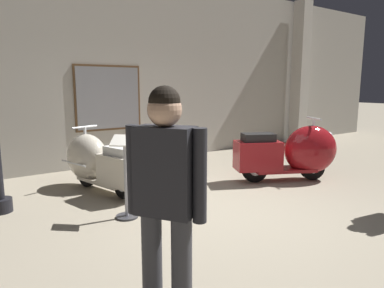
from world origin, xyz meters
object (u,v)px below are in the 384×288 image
Objects in this scene: scooter_0 at (97,162)px; visitor_0 at (166,194)px; scooter_1 at (294,152)px; info_stanchion at (126,184)px.

visitor_0 is (-0.70, -3.35, 0.49)m from scooter_0.
info_stanchion is (-3.11, 0.04, -0.07)m from scooter_1.
scooter_1 is 4.22m from visitor_0.
scooter_0 is 3.31m from scooter_1.
visitor_0 reaches higher than scooter_0.
info_stanchion is (0.59, 2.01, -0.52)m from visitor_0.
visitor_0 reaches higher than scooter_1.
scooter_1 reaches higher than info_stanchion.
scooter_0 is 1.64× the size of info_stanchion.
visitor_0 is at bearing 152.93° from scooter_0.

